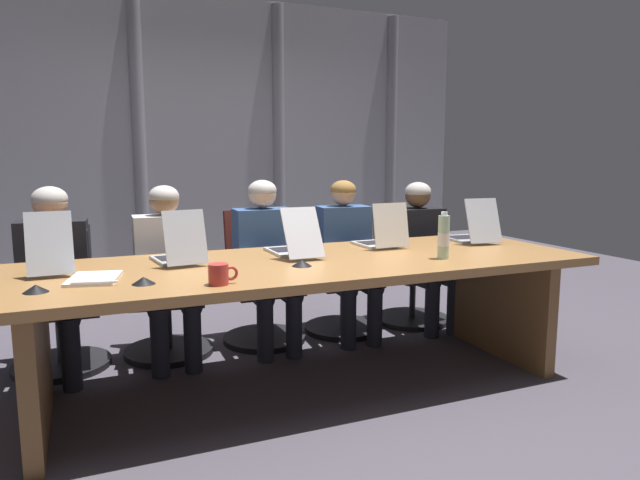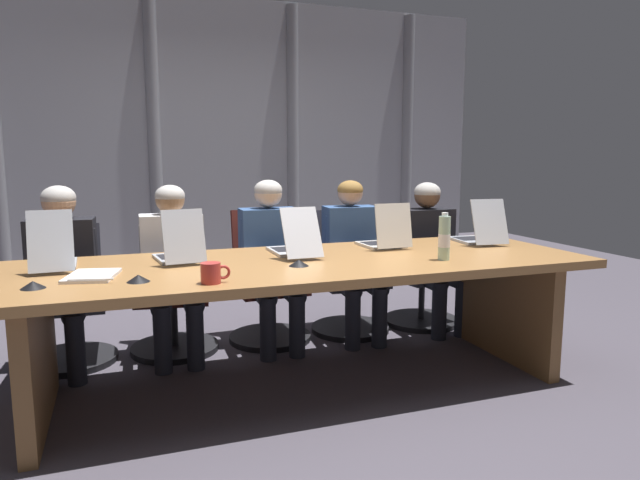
{
  "view_description": "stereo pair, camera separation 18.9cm",
  "coord_description": "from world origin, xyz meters",
  "px_view_note": "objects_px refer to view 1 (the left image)",
  "views": [
    {
      "loc": [
        -1.16,
        -2.97,
        1.35
      ],
      "look_at": [
        0.13,
        0.09,
        0.85
      ],
      "focal_mm": 31.77,
      "sensor_mm": 36.0,
      "label": 1
    },
    {
      "loc": [
        -0.99,
        -3.03,
        1.35
      ],
      "look_at": [
        0.13,
        0.09,
        0.85
      ],
      "focal_mm": 31.77,
      "sensor_mm": 36.0,
      "label": 2
    }
  ],
  "objects_px": {
    "office_chair_left_mid": "(168,304)",
    "office_chair_right_mid": "(341,286)",
    "office_chair_center": "(261,293)",
    "person_right_end": "(422,245)",
    "conference_mic_right_side": "(302,263)",
    "person_right_mid": "(347,249)",
    "water_bottle_primary": "(444,237)",
    "person_center": "(266,253)",
    "person_left_end": "(53,269)",
    "laptop_right_mid": "(381,238)",
    "office_chair_left_end": "(59,315)",
    "person_left_mid": "(168,262)",
    "conference_mic_middle": "(36,288)",
    "spiral_notepad": "(94,279)",
    "office_chair_right_end": "(409,280)",
    "coffee_mug_near": "(219,274)",
    "laptop_left_end": "(51,260)",
    "laptop_left_mid": "(179,253)",
    "laptop_center": "(293,245)",
    "conference_mic_left_side": "(144,280)"
  },
  "relations": [
    {
      "from": "laptop_right_mid",
      "to": "office_chair_left_mid",
      "type": "distance_m",
      "value": 1.53
    },
    {
      "from": "laptop_right_mid",
      "to": "coffee_mug_near",
      "type": "bearing_deg",
      "value": 117.32
    },
    {
      "from": "office_chair_right_end",
      "to": "conference_mic_right_side",
      "type": "relative_size",
      "value": 8.19
    },
    {
      "from": "office_chair_right_mid",
      "to": "person_right_end",
      "type": "relative_size",
      "value": 0.81
    },
    {
      "from": "person_left_end",
      "to": "person_right_end",
      "type": "height_order",
      "value": "person_left_end"
    },
    {
      "from": "office_chair_center",
      "to": "person_right_end",
      "type": "height_order",
      "value": "person_right_end"
    },
    {
      "from": "laptop_center",
      "to": "person_right_mid",
      "type": "height_order",
      "value": "person_right_mid"
    },
    {
      "from": "person_left_end",
      "to": "office_chair_left_end",
      "type": "bearing_deg",
      "value": -179.7
    },
    {
      "from": "person_right_mid",
      "to": "conference_mic_left_side",
      "type": "xyz_separation_m",
      "value": [
        -1.55,
        -1.04,
        0.11
      ]
    },
    {
      "from": "person_center",
      "to": "person_left_end",
      "type": "bearing_deg",
      "value": -88.41
    },
    {
      "from": "person_center",
      "to": "person_right_end",
      "type": "relative_size",
      "value": 1.03
    },
    {
      "from": "person_right_mid",
      "to": "water_bottle_primary",
      "type": "relative_size",
      "value": 4.25
    },
    {
      "from": "laptop_left_end",
      "to": "laptop_center",
      "type": "height_order",
      "value": "laptop_left_end"
    },
    {
      "from": "person_left_mid",
      "to": "conference_mic_middle",
      "type": "xyz_separation_m",
      "value": [
        -0.71,
        -1.02,
        0.12
      ]
    },
    {
      "from": "office_chair_right_end",
      "to": "person_right_end",
      "type": "distance_m",
      "value": 0.35
    },
    {
      "from": "office_chair_center",
      "to": "water_bottle_primary",
      "type": "height_order",
      "value": "water_bottle_primary"
    },
    {
      "from": "office_chair_right_mid",
      "to": "person_right_mid",
      "type": "height_order",
      "value": "person_right_mid"
    },
    {
      "from": "person_right_end",
      "to": "conference_mic_right_side",
      "type": "distance_m",
      "value": 1.66
    },
    {
      "from": "person_center",
      "to": "coffee_mug_near",
      "type": "xyz_separation_m",
      "value": [
        -0.6,
        -1.19,
        0.13
      ]
    },
    {
      "from": "person_center",
      "to": "person_right_end",
      "type": "xyz_separation_m",
      "value": [
        1.29,
        -0.0,
        -0.02
      ]
    },
    {
      "from": "person_left_end",
      "to": "person_right_mid",
      "type": "bearing_deg",
      "value": 94.11
    },
    {
      "from": "laptop_right_mid",
      "to": "water_bottle_primary",
      "type": "distance_m",
      "value": 0.54
    },
    {
      "from": "office_chair_left_mid",
      "to": "person_left_end",
      "type": "bearing_deg",
      "value": -69.16
    },
    {
      "from": "laptop_left_mid",
      "to": "conference_mic_right_side",
      "type": "height_order",
      "value": "laptop_left_mid"
    },
    {
      "from": "person_left_mid",
      "to": "office_chair_left_mid",
      "type": "bearing_deg",
      "value": 179.1
    },
    {
      "from": "laptop_left_end",
      "to": "office_chair_left_end",
      "type": "height_order",
      "value": "laptop_left_end"
    },
    {
      "from": "water_bottle_primary",
      "to": "conference_mic_right_side",
      "type": "relative_size",
      "value": 2.5
    },
    {
      "from": "office_chair_left_end",
      "to": "water_bottle_primary",
      "type": "xyz_separation_m",
      "value": [
        2.1,
        -1.18,
        0.55
      ]
    },
    {
      "from": "laptop_left_mid",
      "to": "person_left_mid",
      "type": "height_order",
      "value": "person_left_mid"
    },
    {
      "from": "office_chair_left_end",
      "to": "person_right_end",
      "type": "relative_size",
      "value": 0.78
    },
    {
      "from": "office_chair_left_mid",
      "to": "office_chair_right_mid",
      "type": "bearing_deg",
      "value": 98.82
    },
    {
      "from": "water_bottle_primary",
      "to": "spiral_notepad",
      "type": "bearing_deg",
      "value": 174.84
    },
    {
      "from": "person_left_mid",
      "to": "laptop_right_mid",
      "type": "bearing_deg",
      "value": 70.21
    },
    {
      "from": "person_center",
      "to": "office_chair_center",
      "type": "bearing_deg",
      "value": 178.99
    },
    {
      "from": "laptop_right_mid",
      "to": "person_left_mid",
      "type": "bearing_deg",
      "value": 67.23
    },
    {
      "from": "person_center",
      "to": "conference_mic_right_side",
      "type": "height_order",
      "value": "person_center"
    },
    {
      "from": "laptop_left_mid",
      "to": "person_right_end",
      "type": "xyz_separation_m",
      "value": [
        1.98,
        0.57,
        -0.16
      ]
    },
    {
      "from": "laptop_center",
      "to": "office_chair_right_mid",
      "type": "relative_size",
      "value": 0.53
    },
    {
      "from": "office_chair_left_mid",
      "to": "water_bottle_primary",
      "type": "bearing_deg",
      "value": 58.96
    },
    {
      "from": "laptop_left_end",
      "to": "office_chair_right_mid",
      "type": "bearing_deg",
      "value": -72.39
    },
    {
      "from": "office_chair_left_end",
      "to": "person_left_end",
      "type": "distance_m",
      "value": 0.36
    },
    {
      "from": "laptop_left_end",
      "to": "laptop_right_mid",
      "type": "xyz_separation_m",
      "value": [
        1.97,
        0.05,
        -0.0
      ]
    },
    {
      "from": "water_bottle_primary",
      "to": "office_chair_center",
      "type": "bearing_deg",
      "value": 122.17
    },
    {
      "from": "laptop_right_mid",
      "to": "office_chair_right_mid",
      "type": "relative_size",
      "value": 0.39
    },
    {
      "from": "person_center",
      "to": "office_chair_right_mid",
      "type": "bearing_deg",
      "value": 104.77
    },
    {
      "from": "coffee_mug_near",
      "to": "person_left_end",
      "type": "bearing_deg",
      "value": 122.46
    },
    {
      "from": "laptop_right_mid",
      "to": "person_right_end",
      "type": "relative_size",
      "value": 0.32
    },
    {
      "from": "person_left_end",
      "to": "person_right_end",
      "type": "xyz_separation_m",
      "value": [
        2.64,
        -0.0,
        -0.01
      ]
    },
    {
      "from": "conference_mic_middle",
      "to": "spiral_notepad",
      "type": "relative_size",
      "value": 0.32
    },
    {
      "from": "laptop_right_mid",
      "to": "person_right_mid",
      "type": "distance_m",
      "value": 0.53
    }
  ]
}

